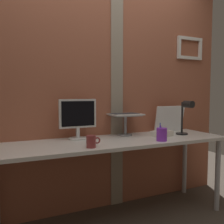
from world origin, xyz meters
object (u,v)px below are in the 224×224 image
laptop (122,108)px  whiteboard_panel (170,119)px  desk_lamp (186,114)px  monitor (78,116)px  pen_cup (162,134)px  coffee_mug (91,141)px

laptop → whiteboard_panel: bearing=-4.5°
laptop → desk_lamp: laptop is taller
monitor → desk_lamp: (1.06, -0.23, 0.01)m
pen_cup → coffee_mug: pen_cup is taller
laptop → pen_cup: bearing=-69.6°
whiteboard_panel → laptop: bearing=175.5°
pen_cup → desk_lamp: bearing=20.4°
monitor → desk_lamp: size_ratio=1.06×
desk_lamp → coffee_mug: bearing=-172.1°
laptop → desk_lamp: (0.57, -0.31, -0.06)m
whiteboard_panel → pen_cup: size_ratio=2.24×
pen_cup → whiteboard_panel: bearing=45.5°
whiteboard_panel → coffee_mug: bearing=-159.0°
laptop → whiteboard_panel: size_ratio=0.86×
pen_cup → laptop: bearing=110.4°
whiteboard_panel → pen_cup: (-0.40, -0.41, -0.09)m
monitor → coffee_mug: monitor is taller
whiteboard_panel → pen_cup: bearing=-134.5°
monitor → laptop: size_ratio=1.18×
desk_lamp → coffee_mug: (-1.06, -0.15, -0.17)m
laptop → pen_cup: (0.17, -0.46, -0.22)m
whiteboard_panel → coffee_mug: 1.15m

